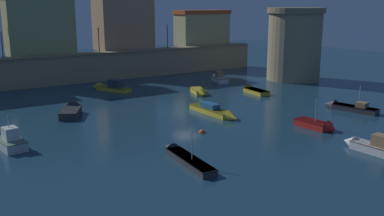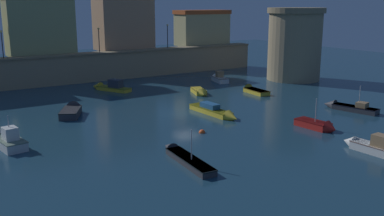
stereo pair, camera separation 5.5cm
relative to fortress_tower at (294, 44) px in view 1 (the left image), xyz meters
The scene contains 19 objects.
ground_plane 27.32m from the fortress_tower, 159.99° to the right, with size 140.92×140.92×0.00m, color #19384C.
quay_wall 29.74m from the fortress_tower, 148.33° to the left, with size 56.03×2.68×4.26m.
old_town_backdrop 32.97m from the fortress_tower, 144.75° to the left, with size 52.54×5.46×9.32m.
fortress_tower is the anchor object (origin of this frame).
quay_lamp_0 41.68m from the fortress_tower, 158.13° to the left, with size 0.32×0.32×3.70m.
quay_lamp_1 29.53m from the fortress_tower, 148.28° to the left, with size 0.32×0.32×3.65m.
quay_lamp_2 20.48m from the fortress_tower, 130.58° to the left, with size 0.32×0.32×3.88m.
moored_boat_0 44.90m from the fortress_tower, 166.41° to the right, with size 2.31×5.15×3.15m.
moored_boat_1 12.70m from the fortress_tower, 155.60° to the left, with size 2.43×4.53×1.96m.
moored_boat_2 26.18m from the fortress_tower, 153.25° to the right, with size 1.67×7.34×1.46m.
moored_boat_3 34.13m from the fortress_tower, 125.30° to the right, with size 1.43×4.79×1.85m.
moored_boat_4 36.05m from the fortress_tower, behind, with size 3.74×5.06×1.66m.
moored_boat_5 19.15m from the fortress_tower, behind, with size 2.58×4.36×1.30m.
moored_boat_6 39.50m from the fortress_tower, 147.21° to the right, with size 1.72×7.33×3.05m.
moored_boat_7 28.11m from the fortress_tower, 130.47° to the right, with size 1.78×4.34×3.24m.
moored_boat_9 13.61m from the fortress_tower, 159.88° to the right, with size 1.88×4.93×1.48m.
moored_boat_10 28.52m from the fortress_tower, 165.08° to the left, with size 4.03×6.25×2.24m.
moored_boat_11 20.63m from the fortress_tower, 118.28° to the right, with size 2.70×6.28×3.22m.
mooring_buoy_0 32.52m from the fortress_tower, 149.91° to the right, with size 0.59×0.59×0.59m, color #EA4C19.
Camera 1 is at (-24.06, -38.53, 11.49)m, focal length 41.03 mm.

